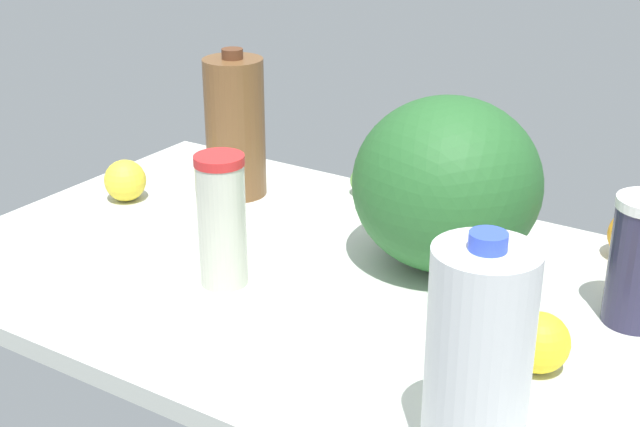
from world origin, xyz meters
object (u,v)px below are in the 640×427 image
object	(u,v)px
watermelon	(447,184)
orange_far_back	(635,235)
lemon_by_jug	(125,180)
tumbler_cup	(222,220)
lemon_beside_bowl	(539,342)
milk_jug	(478,360)
lime_loose	(365,181)
chocolate_milk_jug	(235,127)

from	to	relation	value
watermelon	orange_far_back	distance (cm)	31.88
watermelon	lemon_by_jug	size ratio (longest dim) A/B	3.76
tumbler_cup	lemon_beside_bowl	distance (cm)	48.72
tumbler_cup	orange_far_back	distance (cm)	65.02
milk_jug	lemon_by_jug	xyz separation A→B (cm)	(-84.48, 34.91, -8.98)
milk_jug	orange_far_back	distance (cm)	60.65
watermelon	lime_loose	xyz separation A→B (cm)	(-25.01, 18.76, -10.70)
chocolate_milk_jug	milk_jug	xyz separation A→B (cm)	(69.26, -48.81, -0.16)
milk_jug	lime_loose	size ratio (longest dim) A/B	4.88
watermelon	lemon_beside_bowl	size ratio (longest dim) A/B	3.70
orange_far_back	lemon_by_jug	bearing A→B (deg)	-163.68
tumbler_cup	chocolate_milk_jug	xyz separation A→B (cm)	(-20.67, 30.08, 2.78)
tumbler_cup	milk_jug	distance (cm)	52.14
chocolate_milk_jug	lemon_beside_bowl	bearing A→B (deg)	-21.73
lemon_by_jug	orange_far_back	bearing A→B (deg)	16.32
lemon_by_jug	milk_jug	bearing A→B (deg)	-22.45
watermelon	milk_jug	bearing A→B (deg)	-60.87
lemon_by_jug	lime_loose	bearing A→B (deg)	36.11
orange_far_back	tumbler_cup	bearing A→B (deg)	-140.36
lime_loose	lemon_by_jug	xyz separation A→B (cm)	(-35.89, -26.18, 1.06)
milk_jug	chocolate_milk_jug	bearing A→B (deg)	144.83
watermelon	lemon_by_jug	distance (cm)	62.10
lemon_beside_bowl	watermelon	bearing A→B (deg)	137.90
milk_jug	watermelon	bearing A→B (deg)	119.13
lime_loose	chocolate_milk_jug	bearing A→B (deg)	-149.28
tumbler_cup	lime_loose	size ratio (longest dim) A/B	3.64
watermelon	tumbler_cup	distance (cm)	34.55
tumbler_cup	lemon_beside_bowl	world-z (taller)	tumbler_cup
watermelon	lime_loose	world-z (taller)	watermelon
chocolate_milk_jug	orange_far_back	bearing A→B (deg)	9.04
tumbler_cup	lemon_beside_bowl	bearing A→B (deg)	3.10
lime_loose	lemon_by_jug	world-z (taller)	lemon_by_jug
chocolate_milk_jug	tumbler_cup	bearing A→B (deg)	-55.50
tumbler_cup	orange_far_back	size ratio (longest dim) A/B	2.41
milk_jug	lemon_beside_bowl	distance (cm)	23.13
watermelon	tumbler_cup	size ratio (longest dim) A/B	1.43
tumbler_cup	lemon_beside_bowl	size ratio (longest dim) A/B	2.60
milk_jug	lemon_by_jug	bearing A→B (deg)	157.55
tumbler_cup	lime_loose	distance (cm)	43.01
milk_jug	lemon_beside_bowl	world-z (taller)	milk_jug
lemon_beside_bowl	orange_far_back	bearing A→B (deg)	87.60
lemon_beside_bowl	tumbler_cup	bearing A→B (deg)	-176.90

